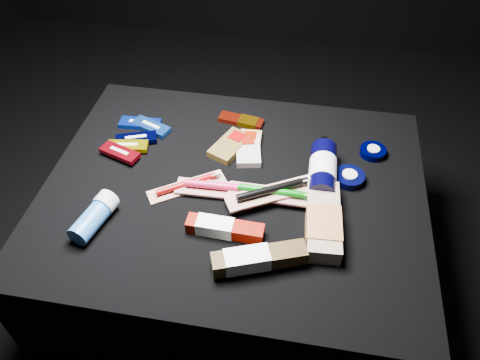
% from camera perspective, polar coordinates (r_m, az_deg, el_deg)
% --- Properties ---
extents(ground, '(3.00, 3.00, 0.00)m').
position_cam_1_polar(ground, '(1.52, -0.63, -11.30)').
color(ground, black).
rests_on(ground, ground).
extents(cloth_table, '(0.98, 0.78, 0.40)m').
position_cam_1_polar(cloth_table, '(1.36, -0.70, -6.70)').
color(cloth_table, black).
rests_on(cloth_table, ground).
extents(luna_bar_0, '(0.12, 0.05, 0.02)m').
position_cam_1_polar(luna_bar_0, '(1.42, -12.07, 6.76)').
color(luna_bar_0, '#092CB1').
rests_on(luna_bar_0, cloth_table).
extents(luna_bar_1, '(0.12, 0.08, 0.02)m').
position_cam_1_polar(luna_bar_1, '(1.40, -10.77, 6.41)').
color(luna_bar_1, blue).
rests_on(luna_bar_1, cloth_table).
extents(luna_bar_2, '(0.12, 0.08, 0.02)m').
position_cam_1_polar(luna_bar_2, '(1.36, -12.54, 4.94)').
color(luna_bar_2, black).
rests_on(luna_bar_2, cloth_table).
extents(luna_bar_3, '(0.12, 0.06, 0.01)m').
position_cam_1_polar(luna_bar_3, '(1.34, -13.55, 4.04)').
color(luna_bar_3, '#C3AF01').
rests_on(luna_bar_3, cloth_table).
extents(luna_bar_4, '(0.12, 0.08, 0.01)m').
position_cam_1_polar(luna_bar_4, '(1.32, -14.45, 3.27)').
color(luna_bar_4, maroon).
rests_on(luna_bar_4, cloth_table).
extents(clif_bar_0, '(0.12, 0.15, 0.02)m').
position_cam_1_polar(clif_bar_0, '(1.31, -1.07, 4.33)').
color(clif_bar_0, brown).
rests_on(clif_bar_0, cloth_table).
extents(clif_bar_1, '(0.09, 0.13, 0.02)m').
position_cam_1_polar(clif_bar_1, '(1.30, 1.01, 3.76)').
color(clif_bar_1, '#B9B8B1').
rests_on(clif_bar_1, cloth_table).
extents(clif_bar_2, '(0.07, 0.12, 0.02)m').
position_cam_1_polar(clif_bar_2, '(1.32, 1.17, 4.46)').
color(clif_bar_2, tan).
rests_on(clif_bar_2, cloth_table).
extents(power_bar, '(0.14, 0.06, 0.02)m').
position_cam_1_polar(power_bar, '(1.40, 0.43, 7.21)').
color(power_bar, maroon).
rests_on(power_bar, cloth_table).
extents(lotion_bottle, '(0.07, 0.22, 0.07)m').
position_cam_1_polar(lotion_bottle, '(1.22, 10.07, 1.25)').
color(lotion_bottle, black).
rests_on(lotion_bottle, cloth_table).
extents(cream_tin_upper, '(0.07, 0.07, 0.02)m').
position_cam_1_polar(cream_tin_upper, '(1.34, 15.89, 3.36)').
color(cream_tin_upper, black).
rests_on(cream_tin_upper, cloth_table).
extents(cream_tin_lower, '(0.08, 0.08, 0.02)m').
position_cam_1_polar(cream_tin_lower, '(1.25, 13.16, 0.31)').
color(cream_tin_lower, black).
rests_on(cream_tin_lower, cloth_table).
extents(bodywash_bottle, '(0.09, 0.24, 0.05)m').
position_cam_1_polar(bodywash_bottle, '(1.12, 10.09, -5.04)').
color(bodywash_bottle, tan).
rests_on(bodywash_bottle, cloth_table).
extents(deodorant_stick, '(0.08, 0.14, 0.06)m').
position_cam_1_polar(deodorant_stick, '(1.16, -17.30, -4.27)').
color(deodorant_stick, '#2B66AF').
rests_on(deodorant_stick, cloth_table).
extents(toothbrush_pack_0, '(0.20, 0.15, 0.02)m').
position_cam_1_polar(toothbrush_pack_0, '(1.21, -6.39, -0.63)').
color(toothbrush_pack_0, beige).
rests_on(toothbrush_pack_0, cloth_table).
extents(toothbrush_pack_1, '(0.24, 0.06, 0.03)m').
position_cam_1_polar(toothbrush_pack_1, '(1.18, -1.99, -1.03)').
color(toothbrush_pack_1, beige).
rests_on(toothbrush_pack_1, cloth_table).
extents(toothbrush_pack_2, '(0.23, 0.05, 0.03)m').
position_cam_1_polar(toothbrush_pack_2, '(1.17, 4.30, -1.63)').
color(toothbrush_pack_2, beige).
rests_on(toothbrush_pack_2, cloth_table).
extents(toothbrush_pack_3, '(0.24, 0.16, 0.03)m').
position_cam_1_polar(toothbrush_pack_3, '(1.16, 4.13, -1.33)').
color(toothbrush_pack_3, silver).
rests_on(toothbrush_pack_3, cloth_table).
extents(toothpaste_carton_red, '(0.18, 0.05, 0.04)m').
position_cam_1_polar(toothpaste_carton_red, '(1.10, -2.27, -5.86)').
color(toothpaste_carton_red, '#7A0A00').
rests_on(toothpaste_carton_red, cloth_table).
extents(toothpaste_carton_green, '(0.21, 0.12, 0.04)m').
position_cam_1_polar(toothpaste_carton_green, '(1.04, 1.83, -9.60)').
color(toothpaste_carton_green, '#3D2B10').
rests_on(toothpaste_carton_green, cloth_table).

